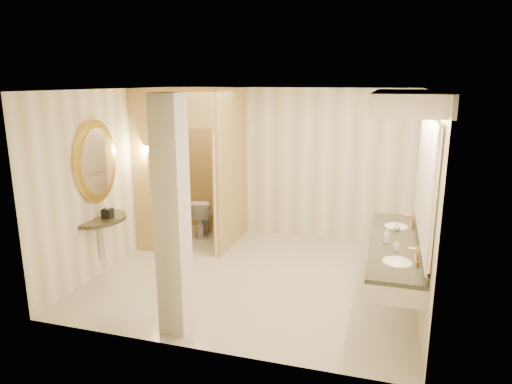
# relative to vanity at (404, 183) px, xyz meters

# --- Properties ---
(floor) EXTENTS (4.50, 4.50, 0.00)m
(floor) POSITION_rel_vanity_xyz_m (-1.98, 0.40, -1.63)
(floor) COLOR beige
(floor) RESTS_ON ground
(ceiling) EXTENTS (4.50, 4.50, 0.00)m
(ceiling) POSITION_rel_vanity_xyz_m (-1.98, 0.40, 1.07)
(ceiling) COLOR silver
(ceiling) RESTS_ON wall_back
(wall_back) EXTENTS (4.50, 0.02, 2.70)m
(wall_back) POSITION_rel_vanity_xyz_m (-1.98, 2.40, -0.28)
(wall_back) COLOR white
(wall_back) RESTS_ON floor
(wall_front) EXTENTS (4.50, 0.02, 2.70)m
(wall_front) POSITION_rel_vanity_xyz_m (-1.98, -1.60, -0.28)
(wall_front) COLOR white
(wall_front) RESTS_ON floor
(wall_left) EXTENTS (0.02, 4.00, 2.70)m
(wall_left) POSITION_rel_vanity_xyz_m (-4.23, 0.40, -0.28)
(wall_left) COLOR white
(wall_left) RESTS_ON floor
(wall_right) EXTENTS (0.02, 4.00, 2.70)m
(wall_right) POSITION_rel_vanity_xyz_m (0.27, 0.40, -0.28)
(wall_right) COLOR white
(wall_right) RESTS_ON floor
(toilet_closet) EXTENTS (1.50, 1.55, 2.70)m
(toilet_closet) POSITION_rel_vanity_xyz_m (-3.10, 1.37, -0.24)
(toilet_closet) COLOR tan
(toilet_closet) RESTS_ON floor
(wall_sconce) EXTENTS (0.14, 0.14, 0.42)m
(wall_sconce) POSITION_rel_vanity_xyz_m (-3.90, 0.83, 0.10)
(wall_sconce) COLOR #D68E44
(wall_sconce) RESTS_ON toilet_closet
(vanity) EXTENTS (0.75, 2.64, 2.09)m
(vanity) POSITION_rel_vanity_xyz_m (0.00, 0.00, 0.00)
(vanity) COLOR silver
(vanity) RESTS_ON floor
(console_shelf) EXTENTS (0.91, 0.91, 1.91)m
(console_shelf) POSITION_rel_vanity_xyz_m (-4.19, -0.14, -0.29)
(console_shelf) COLOR black
(console_shelf) RESTS_ON floor
(pillar) EXTENTS (0.31, 0.31, 2.70)m
(pillar) POSITION_rel_vanity_xyz_m (-2.43, -1.28, -0.28)
(pillar) COLOR silver
(pillar) RESTS_ON floor
(tissue_box) EXTENTS (0.15, 0.15, 0.14)m
(tissue_box) POSITION_rel_vanity_xyz_m (-4.05, -0.14, -0.69)
(tissue_box) COLOR black
(tissue_box) RESTS_ON console_shelf
(toilet) EXTENTS (0.54, 0.76, 0.70)m
(toilet) POSITION_rel_vanity_xyz_m (-3.47, 1.93, -1.28)
(toilet) COLOR white
(toilet) RESTS_ON floor
(soap_bottle_a) EXTENTS (0.06, 0.06, 0.12)m
(soap_bottle_a) POSITION_rel_vanity_xyz_m (-0.04, -0.32, -0.69)
(soap_bottle_a) COLOR beige
(soap_bottle_a) RESTS_ON vanity
(soap_bottle_b) EXTENTS (0.10, 0.10, 0.12)m
(soap_bottle_b) POSITION_rel_vanity_xyz_m (-0.03, 0.43, -0.69)
(soap_bottle_b) COLOR silver
(soap_bottle_b) RESTS_ON vanity
(soap_bottle_c) EXTENTS (0.08, 0.08, 0.19)m
(soap_bottle_c) POSITION_rel_vanity_xyz_m (-0.16, -0.09, -0.66)
(soap_bottle_c) COLOR #C6B28C
(soap_bottle_c) RESTS_ON vanity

